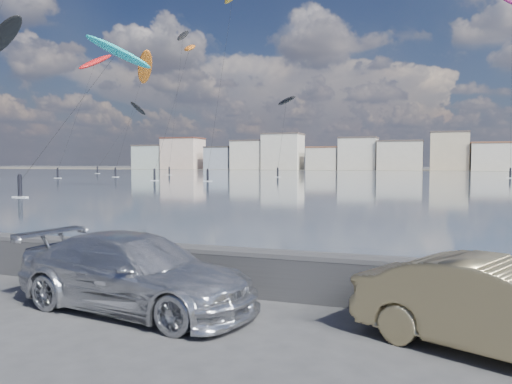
{
  "coord_description": "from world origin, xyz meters",
  "views": [
    {
      "loc": [
        4.98,
        -7.33,
        2.91
      ],
      "look_at": [
        1.0,
        4.0,
        2.2
      ],
      "focal_mm": 35.0,
      "sensor_mm": 36.0,
      "label": 1
    }
  ],
  "objects": [
    {
      "name": "seawall",
      "position": [
        0.0,
        2.7,
        0.58
      ],
      "size": [
        400.0,
        0.36,
        1.08
      ],
      "color": "#28282B",
      "rests_on": "ground"
    },
    {
      "name": "ground",
      "position": [
        0.0,
        0.0,
        0.0
      ],
      "size": [
        700.0,
        700.0,
        0.0
      ],
      "primitive_type": "plane",
      "color": "#333335",
      "rests_on": "ground"
    },
    {
      "name": "kitesurfer_3",
      "position": [
        -62.74,
        82.45,
        24.12
      ],
      "size": [
        5.0,
        20.57,
        27.25
      ],
      "color": "red",
      "rests_on": "ground"
    },
    {
      "name": "kitesurfer_14",
      "position": [
        -51.55,
        47.27,
        20.26
      ],
      "size": [
        9.86,
        15.94,
        23.24
      ],
      "color": "black",
      "rests_on": "ground"
    },
    {
      "name": "kitesurfer_7",
      "position": [
        -52.61,
        102.78,
        33.01
      ],
      "size": [
        3.37,
        11.72,
        36.13
      ],
      "color": "black",
      "rests_on": "ground"
    },
    {
      "name": "kitesurfer_5",
      "position": [
        -28.3,
        40.55,
        15.02
      ],
      "size": [
        8.38,
        17.99,
        17.74
      ],
      "color": "#19BFBF",
      "rests_on": "ground"
    },
    {
      "name": "kitesurfer_4",
      "position": [
        -36.31,
        74.0,
        22.92
      ],
      "size": [
        5.22,
        15.96,
        25.24
      ],
      "color": "orange",
      "rests_on": "ground"
    },
    {
      "name": "kitesurfer_8",
      "position": [
        -54.9,
        89.19,
        23.64
      ],
      "size": [
        8.4,
        17.76,
        27.25
      ],
      "color": "orange",
      "rests_on": "ground"
    },
    {
      "name": "bay_water",
      "position": [
        0.0,
        91.5,
        0.01
      ],
      "size": [
        500.0,
        177.0,
        0.0
      ],
      "primitive_type": "cube",
      "color": "#3E5061",
      "rests_on": "ground"
    },
    {
      "name": "car_champagne",
      "position": [
        6.0,
        0.87,
        0.71
      ],
      "size": [
        4.58,
        3.13,
        1.43
      ],
      "primitive_type": "imported",
      "rotation": [
        0.0,
        0.0,
        1.16
      ],
      "color": "tan",
      "rests_on": "ground"
    },
    {
      "name": "car_silver",
      "position": [
        -0.49,
        1.06,
        0.75
      ],
      "size": [
        5.39,
        2.83,
        1.49
      ],
      "primitive_type": "imported",
      "rotation": [
        0.0,
        0.0,
        1.42
      ],
      "color": "silver",
      "rests_on": "ground"
    },
    {
      "name": "far_shore_strip",
      "position": [
        0.0,
        200.0,
        0.01
      ],
      "size": [
        500.0,
        60.0,
        0.0
      ],
      "primitive_type": "cube",
      "color": "#4C473D",
      "rests_on": "ground"
    },
    {
      "name": "kitesurfer_13",
      "position": [
        -26.22,
        102.1,
        16.72
      ],
      "size": [
        8.05,
        19.79,
        18.1
      ],
      "color": "black",
      "rests_on": "ground"
    },
    {
      "name": "kitesurfer_0",
      "position": [
        -74.73,
        117.0,
        18.05
      ],
      "size": [
        5.77,
        18.35,
        20.46
      ],
      "color": "black",
      "rests_on": "ground"
    },
    {
      "name": "far_buildings",
      "position": [
        1.31,
        186.0,
        6.03
      ],
      "size": [
        240.79,
        13.26,
        14.6
      ],
      "color": "#B7C6BC",
      "rests_on": "ground"
    },
    {
      "name": "kitesurfer_6",
      "position": [
        20.21,
        109.96,
        36.39
      ],
      "size": [
        6.83,
        19.09,
        40.34
      ],
      "color": "#E5338C",
      "rests_on": "ground"
    }
  ]
}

